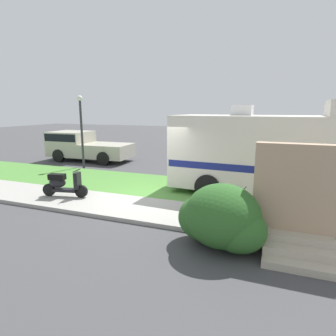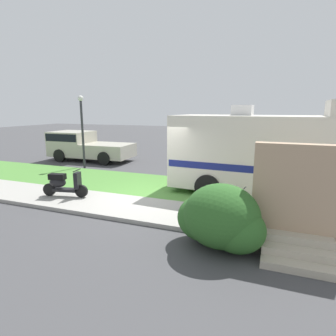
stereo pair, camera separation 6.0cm
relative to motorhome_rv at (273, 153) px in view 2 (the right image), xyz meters
name	(u,v)px [view 2 (the right image)]	position (x,y,z in m)	size (l,w,h in m)	color
ground_plane	(147,199)	(-4.06, -1.71, -1.61)	(80.00, 80.00, 0.00)	#424244
sidewalk	(131,208)	(-4.06, -2.91, -1.55)	(24.00, 2.00, 0.12)	#9E9B93
grass_strip	(163,187)	(-4.06, -0.21, -1.57)	(24.00, 3.40, 0.08)	#4C8438
motorhome_rv	(273,153)	(0.00, 0.00, 0.00)	(6.94, 2.81, 3.39)	silver
scooter	(63,184)	(-6.71, -2.87, -1.03)	(1.62, 0.61, 0.97)	black
bicycle	(226,205)	(-1.09, -2.84, -1.10)	(1.75, 0.52, 0.91)	black
pickup_truck_near	(84,145)	(-10.93, 3.87, -0.67)	(5.12, 2.37, 1.75)	#B7B29E
pickup_truck_far	(251,143)	(-1.49, 7.99, -0.62)	(5.51, 2.14, 1.87)	#1E478C
porch_steps	(299,211)	(0.67, -4.00, -0.64)	(2.00, 1.26, 2.40)	#B2A893
bush_by_porch	(220,219)	(-0.96, -4.40, -0.92)	(2.06, 1.54, 1.46)	#2D6026
bottle_green	(323,232)	(1.28, -3.22, -1.36)	(0.07, 0.07, 0.30)	#19722D
bottle_spare	(264,229)	(-0.03, -3.47, -1.40)	(0.06, 0.06, 0.23)	navy
street_lamp_post	(82,124)	(-9.46, 1.89, 0.72)	(0.28, 0.28, 3.78)	#333338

